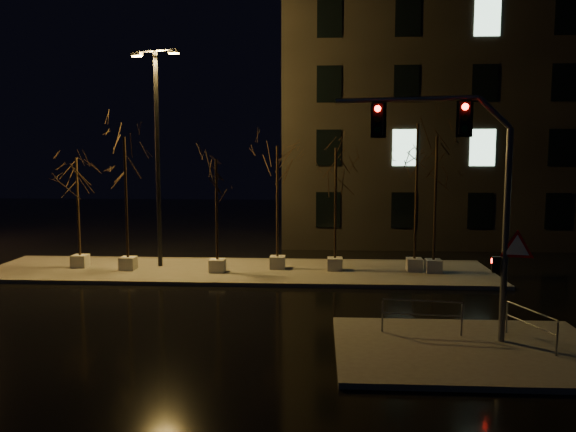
{
  "coord_description": "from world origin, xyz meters",
  "views": [
    {
      "loc": [
        3.57,
        -17.96,
        5.2
      ],
      "look_at": [
        2.34,
        3.48,
        2.8
      ],
      "focal_mm": 35.0,
      "sensor_mm": 36.0,
      "label": 1
    }
  ],
  "objects": [
    {
      "name": "guard_rail_b",
      "position": [
        9.18,
        -3.12,
        0.75
      ],
      "size": [
        0.69,
        1.85,
        0.93
      ],
      "rotation": [
        0.0,
        0.0,
        1.92
      ],
      "color": "#5B5E63",
      "rests_on": "sidewalk_corner"
    },
    {
      "name": "median",
      "position": [
        0.0,
        6.0,
        0.07
      ],
      "size": [
        22.0,
        5.0,
        0.15
      ],
      "primitive_type": "cube",
      "color": "#4F4D46",
      "rests_on": "ground"
    },
    {
      "name": "ground",
      "position": [
        0.0,
        0.0,
        0.0
      ],
      "size": [
        90.0,
        90.0,
        0.0
      ],
      "primitive_type": "plane",
      "color": "black",
      "rests_on": "ground"
    },
    {
      "name": "streetlight_main",
      "position": [
        -3.62,
        6.59,
        5.65
      ],
      "size": [
        2.33,
        0.99,
        9.53
      ],
      "rotation": [
        0.0,
        0.0,
        -0.32
      ],
      "color": "black",
      "rests_on": "median"
    },
    {
      "name": "tree_0",
      "position": [
        -7.11,
        6.11,
        3.94
      ],
      "size": [
        1.8,
        1.8,
        4.99
      ],
      "color": "#B2AFA6",
      "rests_on": "median"
    },
    {
      "name": "building",
      "position": [
        14.0,
        18.0,
        7.5
      ],
      "size": [
        25.0,
        12.0,
        15.0
      ],
      "primitive_type": "cube",
      "color": "black",
      "rests_on": "ground"
    },
    {
      "name": "guard_rail_a",
      "position": [
        6.44,
        -2.43,
        0.78
      ],
      "size": [
        2.21,
        0.31,
        0.96
      ],
      "rotation": [
        0.0,
        0.0,
        -0.12
      ],
      "color": "#5B5E63",
      "rests_on": "sidewalk_corner"
    },
    {
      "name": "tree_1",
      "position": [
        -4.8,
        5.73,
        4.63
      ],
      "size": [
        1.8,
        1.8,
        5.91
      ],
      "color": "#B2AFA6",
      "rests_on": "median"
    },
    {
      "name": "tree_6",
      "position": [
        8.41,
        5.91,
        4.64
      ],
      "size": [
        1.8,
        1.8,
        5.92
      ],
      "color": "#B2AFA6",
      "rests_on": "median"
    },
    {
      "name": "tree_5",
      "position": [
        7.65,
        6.14,
        5.06
      ],
      "size": [
        1.8,
        1.8,
        6.47
      ],
      "color": "#B2AFA6",
      "rests_on": "median"
    },
    {
      "name": "tree_2",
      "position": [
        -0.81,
        5.45,
        3.9
      ],
      "size": [
        1.8,
        1.8,
        4.94
      ],
      "color": "#B2AFA6",
      "rests_on": "median"
    },
    {
      "name": "tree_4",
      "position": [
        4.23,
        6.08,
        4.27
      ],
      "size": [
        1.8,
        1.8,
        5.43
      ],
      "color": "#B2AFA6",
      "rests_on": "median"
    },
    {
      "name": "traffic_signal_mast",
      "position": [
        7.45,
        -2.7,
        4.47
      ],
      "size": [
        5.26,
        1.28,
        6.57
      ],
      "rotation": [
        0.0,
        0.0,
        -0.22
      ],
      "color": "#5B5E63",
      "rests_on": "sidewalk_corner"
    },
    {
      "name": "tree_3",
      "position": [
        1.71,
        6.3,
        4.35
      ],
      "size": [
        1.8,
        1.8,
        5.53
      ],
      "color": "#B2AFA6",
      "rests_on": "median"
    },
    {
      "name": "sidewalk_corner",
      "position": [
        7.5,
        -3.5,
        0.07
      ],
      "size": [
        7.0,
        5.0,
        0.15
      ],
      "primitive_type": "cube",
      "color": "#4F4D46",
      "rests_on": "ground"
    }
  ]
}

